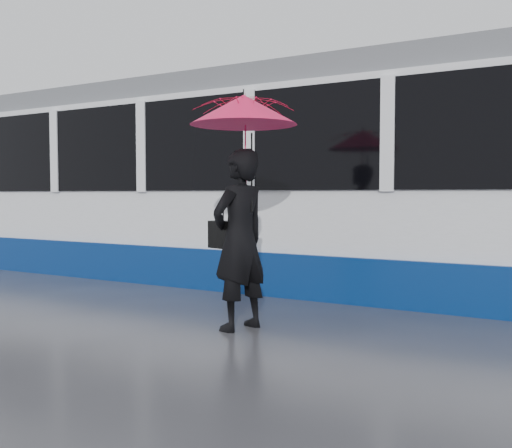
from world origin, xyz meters
The scene contains 6 objects.
ground centered at (0.00, 0.00, 0.00)m, with size 90.00×90.00×0.00m, color #2E2E34.
rails centered at (0.00, 2.50, 0.01)m, with size 34.00×1.51×0.02m.
tram centered at (-2.03, 2.50, 1.64)m, with size 26.00×2.56×3.35m.
woman centered at (0.45, -0.62, 0.96)m, with size 0.70×0.46×1.92m, color black.
umbrella centered at (0.50, -0.62, 2.11)m, with size 1.39×1.39×1.30m.
handbag centered at (0.23, -0.60, 1.01)m, with size 0.37×0.23×0.48m.
Camera 1 is at (3.58, -5.77, 1.44)m, focal length 40.00 mm.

